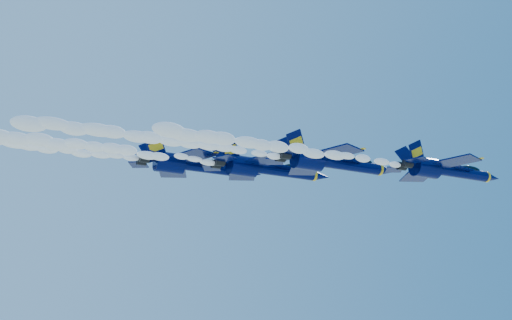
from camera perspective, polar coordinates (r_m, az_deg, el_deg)
name	(u,v)px	position (r m, az deg, el deg)	size (l,w,h in m)	color
jet_lead	(445,170)	(88.57, 16.48, -0.87)	(16.86, 13.83, 6.27)	#000638
smoke_trail_jet_lead	(287,148)	(75.07, 2.81, 1.05)	(33.18, 1.74, 1.57)	white
jet_second	(331,162)	(88.73, 6.71, -0.18)	(18.94, 15.53, 7.04)	#000638
smoke_trail_jet_second	(158,139)	(78.74, -8.68, 1.84)	(33.18, 1.96, 1.76)	white
jet_third	(266,168)	(95.36, 0.89, -0.75)	(19.40, 15.92, 7.21)	#000638
smoke_trail_jet_third	(98,148)	(87.48, -13.85, 1.03)	(33.18, 2.01, 1.81)	white
jet_fourth	(194,165)	(97.78, -5.51, -0.47)	(20.06, 16.46, 7.46)	#000638
smoke_trail_jet_fourth	(20,145)	(92.55, -20.27, 1.28)	(33.18, 2.08, 1.87)	white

